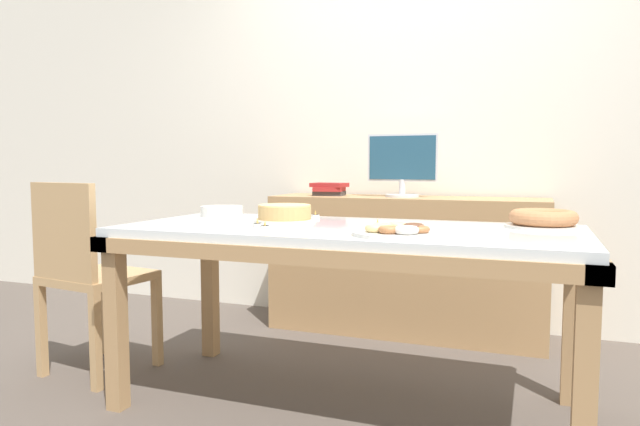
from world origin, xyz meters
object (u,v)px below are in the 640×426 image
(cake_golden_bundt, at_px, (543,219))
(chair, at_px, (86,269))
(tealight_centre, at_px, (265,227))
(book_stack, at_px, (329,189))
(tealight_right_edge, at_px, (257,225))
(pastry_platter, at_px, (398,231))
(computer_monitor, at_px, (402,165))
(tealight_left_edge, at_px, (315,216))
(cake_chocolate_round, at_px, (285,214))
(tealight_near_front, at_px, (378,225))
(plate_stack, at_px, (222,211))

(cake_golden_bundt, bearing_deg, chair, -170.36)
(cake_golden_bundt, xyz_separation_m, tealight_centre, (-1.03, -0.46, -0.03))
(book_stack, relative_size, tealight_right_edge, 5.57)
(pastry_platter, xyz_separation_m, tealight_centre, (-0.53, -0.00, -0.01))
(chair, xyz_separation_m, tealight_right_edge, (0.94, -0.05, 0.25))
(computer_monitor, height_order, pastry_platter, computer_monitor)
(cake_golden_bundt, bearing_deg, tealight_right_edge, -160.29)
(tealight_left_edge, distance_m, tealight_right_edge, 0.47)
(cake_golden_bundt, bearing_deg, tealight_centre, -155.93)
(tealight_left_edge, bearing_deg, cake_golden_bundt, -4.15)
(cake_chocolate_round, relative_size, tealight_near_front, 6.74)
(plate_stack, distance_m, tealight_near_front, 0.89)
(pastry_platter, bearing_deg, plate_stack, 155.50)
(chair, xyz_separation_m, tealight_near_front, (1.41, 0.11, 0.25))
(tealight_near_front, bearing_deg, tealight_left_edge, 141.89)
(tealight_near_front, bearing_deg, tealight_centre, -150.42)
(chair, distance_m, book_stack, 1.52)
(chair, relative_size, cake_golden_bundt, 3.13)
(book_stack, xyz_separation_m, tealight_centre, (0.23, -1.37, -0.09))
(cake_golden_bundt, relative_size, tealight_left_edge, 7.50)
(tealight_left_edge, bearing_deg, tealight_right_edge, -98.95)
(cake_golden_bundt, xyz_separation_m, tealight_left_edge, (-1.02, 0.07, -0.03))
(pastry_platter, bearing_deg, computer_monitor, 102.12)
(pastry_platter, xyz_separation_m, tealight_right_edge, (-0.60, 0.06, -0.01))
(chair, relative_size, tealight_right_edge, 23.50)
(tealight_near_front, bearing_deg, book_stack, 118.55)
(book_stack, relative_size, plate_stack, 1.06)
(tealight_left_edge, bearing_deg, computer_monitor, 74.41)
(computer_monitor, bearing_deg, cake_golden_bundt, -49.22)
(tealight_left_edge, bearing_deg, tealight_centre, -90.66)
(cake_golden_bundt, height_order, tealight_centre, cake_golden_bundt)
(book_stack, height_order, pastry_platter, book_stack)
(tealight_near_front, bearing_deg, computer_monitor, 97.84)
(cake_chocolate_round, distance_m, tealight_centre, 0.32)
(cake_chocolate_round, height_order, tealight_centre, cake_chocolate_round)
(tealight_centre, bearing_deg, chair, 173.66)
(chair, bearing_deg, tealight_left_edge, 22.41)
(computer_monitor, height_order, tealight_centre, computer_monitor)
(book_stack, xyz_separation_m, cake_chocolate_round, (0.17, -1.06, -0.07))
(plate_stack, bearing_deg, tealight_right_edge, -44.52)
(cake_golden_bundt, xyz_separation_m, tealight_right_edge, (-1.09, -0.39, -0.03))
(cake_chocolate_round, bearing_deg, cake_golden_bundt, 7.79)
(tealight_centre, xyz_separation_m, tealight_near_front, (0.40, 0.23, 0.00))
(plate_stack, relative_size, tealight_centre, 5.25)
(chair, height_order, cake_chocolate_round, chair)
(cake_chocolate_round, relative_size, tealight_centre, 6.74)
(pastry_platter, height_order, tealight_left_edge, pastry_platter)
(cake_golden_bundt, xyz_separation_m, plate_stack, (-1.49, -0.00, -0.01))
(book_stack, xyz_separation_m, pastry_platter, (0.76, -1.37, -0.09))
(tealight_near_front, bearing_deg, cake_golden_bundt, 20.32)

